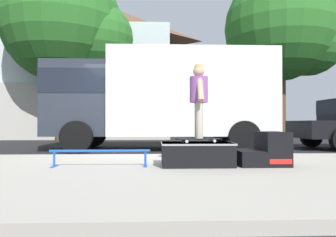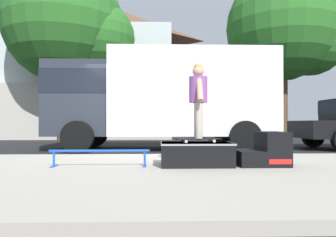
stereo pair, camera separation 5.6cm
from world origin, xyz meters
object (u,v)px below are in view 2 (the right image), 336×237
(grind_rail, at_px, (100,154))
(street_tree_main, at_px, (71,28))
(street_tree_neighbour, at_px, (287,30))
(kicker_ramp, at_px, (265,151))
(skateboard, at_px, (198,139))
(skater_kid, at_px, (198,94))
(skate_box, at_px, (196,153))
(box_truck, at_px, (161,96))

(grind_rail, xyz_separation_m, street_tree_main, (-3.15, 9.74, 5.01))
(street_tree_neighbour, bearing_deg, kicker_ramp, -114.69)
(street_tree_neighbour, bearing_deg, skateboard, -120.47)
(kicker_ramp, relative_size, skateboard, 1.02)
(kicker_ramp, relative_size, skater_kid, 0.65)
(street_tree_main, distance_m, street_tree_neighbour, 10.06)
(street_tree_main, bearing_deg, street_tree_neighbour, -4.44)
(skateboard, bearing_deg, grind_rail, -177.08)
(skateboard, distance_m, street_tree_neighbour, 11.24)
(grind_rail, relative_size, skateboard, 2.05)
(skate_box, relative_size, street_tree_neighbour, 0.16)
(skater_kid, relative_size, street_tree_neighbour, 0.17)
(skateboard, bearing_deg, street_tree_main, 116.45)
(skate_box, bearing_deg, skateboard, 19.28)
(skate_box, distance_m, street_tree_main, 11.89)
(skater_kid, distance_m, box_truck, 4.72)
(kicker_ramp, height_order, street_tree_neighbour, street_tree_neighbour)
(skateboard, distance_m, box_truck, 4.84)
(box_truck, xyz_separation_m, street_tree_neighbour, (5.82, 4.21, 3.37))
(skateboard, bearing_deg, skater_kid, -90.00)
(kicker_ramp, xyz_separation_m, box_truck, (-1.73, 4.69, 1.35))
(skate_box, height_order, skateboard, skateboard)
(street_tree_neighbour, bearing_deg, street_tree_main, 175.56)
(skater_kid, relative_size, box_truck, 0.18)
(kicker_ramp, bearing_deg, skater_kid, 179.29)
(street_tree_neighbour, bearing_deg, grind_rail, -127.49)
(kicker_ramp, height_order, grind_rail, kicker_ramp)
(grind_rail, bearing_deg, street_tree_main, 107.94)
(skater_kid, bearing_deg, grind_rail, -177.08)
(street_tree_neighbour, bearing_deg, skate_box, -120.62)
(skateboard, distance_m, street_tree_main, 11.79)
(skate_box, xyz_separation_m, skater_kid, (0.04, 0.01, 1.00))
(grind_rail, relative_size, street_tree_main, 0.20)
(grind_rail, bearing_deg, skater_kid, 2.92)
(kicker_ramp, xyz_separation_m, skater_kid, (-1.13, 0.01, 0.97))
(street_tree_main, bearing_deg, skateboard, -63.55)
(grind_rail, bearing_deg, street_tree_neighbour, 52.51)
(kicker_ramp, distance_m, box_truck, 5.17)
(box_truck, bearing_deg, skate_box, -83.19)
(skate_box, distance_m, skateboard, 0.24)
(street_tree_main, bearing_deg, box_truck, -49.85)
(skateboard, xyz_separation_m, skater_kid, (0.00, -0.00, 0.76))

